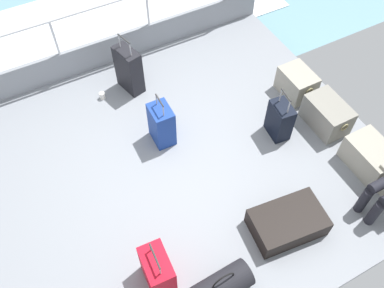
{
  "coord_description": "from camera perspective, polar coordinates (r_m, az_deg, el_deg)",
  "views": [
    {
      "loc": [
        2.68,
        -1.18,
        4.41
      ],
      "look_at": [
        -0.02,
        0.27,
        0.25
      ],
      "focal_mm": 38.9,
      "sensor_mm": 36.0,
      "label": 1
    }
  ],
  "objects": [
    {
      "name": "suitcase_0",
      "position": [
        4.42,
        -4.75,
        -16.94
      ],
      "size": [
        0.44,
        0.28,
        0.66
      ],
      "color": "#B70C1E",
      "rests_on": "ground_plane"
    },
    {
      "name": "cargo_crate_0",
      "position": [
        6.12,
        14.15,
        8.09
      ],
      "size": [
        0.55,
        0.38,
        0.38
      ],
      "color": "#9E9989",
      "rests_on": "ground_plane"
    },
    {
      "name": "suitcase_4",
      "position": [
        4.87,
        12.95,
        -10.41
      ],
      "size": [
        0.61,
        0.87,
        0.26
      ],
      "color": "black",
      "rests_on": "ground_plane"
    },
    {
      "name": "cargo_crate_1",
      "position": [
        5.83,
        18.01,
        3.87
      ],
      "size": [
        0.65,
        0.4,
        0.39
      ],
      "color": "gray",
      "rests_on": "ground_plane"
    },
    {
      "name": "sea_wake",
      "position": [
        7.96,
        -14.57,
        15.16
      ],
      "size": [
        12.0,
        12.0,
        0.01
      ],
      "color": "#6B99A8",
      "rests_on": "ground_plane"
    },
    {
      "name": "suitcase_1",
      "position": [
        5.32,
        -4.18,
        2.68
      ],
      "size": [
        0.35,
        0.27,
        0.76
      ],
      "color": "navy",
      "rests_on": "ground_plane"
    },
    {
      "name": "gunwale_port",
      "position": [
        6.52,
        -11.39,
        12.46
      ],
      "size": [
        0.06,
        5.2,
        0.45
      ],
      "primitive_type": "cube",
      "color": "gray",
      "rests_on": "ground_plane"
    },
    {
      "name": "duffel_bag",
      "position": [
        4.48,
        4.2,
        -18.81
      ],
      "size": [
        0.32,
        0.62,
        0.44
      ],
      "color": "black",
      "rests_on": "ground_plane"
    },
    {
      "name": "ground_plane",
      "position": [
        5.32,
        -2.48,
        -3.06
      ],
      "size": [
        4.4,
        5.2,
        0.06
      ],
      "primitive_type": "cube",
      "color": "gray"
    },
    {
      "name": "paper_cup",
      "position": [
        6.11,
        -12.21,
        6.52
      ],
      "size": [
        0.08,
        0.08,
        0.1
      ],
      "primitive_type": "cylinder",
      "color": "white",
      "rests_on": "ground_plane"
    },
    {
      "name": "cargo_crate_2",
      "position": [
        5.58,
        23.2,
        -1.63
      ],
      "size": [
        0.66,
        0.42,
        0.37
      ],
      "color": "#9E9989",
      "rests_on": "ground_plane"
    },
    {
      "name": "suitcase_3",
      "position": [
        5.98,
        -8.65,
        10.03
      ],
      "size": [
        0.45,
        0.3,
        0.9
      ],
      "color": "black",
      "rests_on": "ground_plane"
    },
    {
      "name": "railing_port",
      "position": [
        6.17,
        -12.25,
        16.33
      ],
      "size": [
        0.04,
        4.2,
        1.02
      ],
      "color": "silver",
      "rests_on": "ground_plane"
    },
    {
      "name": "suitcase_2",
      "position": [
        5.51,
        11.93,
        3.24
      ],
      "size": [
        0.36,
        0.26,
        0.74
      ],
      "color": "black",
      "rests_on": "ground_plane"
    }
  ]
}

